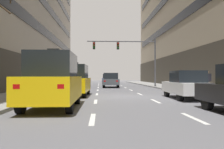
% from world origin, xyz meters
% --- Properties ---
extents(ground_plane, '(120.00, 120.00, 0.00)m').
position_xyz_m(ground_plane, '(0.00, 0.00, 0.00)').
color(ground_plane, slate).
extents(sidewalk_left, '(3.59, 80.00, 0.14)m').
position_xyz_m(sidewalk_left, '(-6.54, 0.00, 0.07)').
color(sidewalk_left, gray).
rests_on(sidewalk_left, ground).
extents(sidewalk_right, '(3.59, 80.00, 0.14)m').
position_xyz_m(sidewalk_right, '(6.54, 0.00, 0.07)').
color(sidewalk_right, gray).
rests_on(sidewalk_right, ground).
extents(lane_stripe_l1_s2, '(0.16, 2.00, 0.01)m').
position_xyz_m(lane_stripe_l1_s2, '(-1.58, -8.00, 0.00)').
color(lane_stripe_l1_s2, silver).
rests_on(lane_stripe_l1_s2, ground).
extents(lane_stripe_l1_s3, '(0.16, 2.00, 0.01)m').
position_xyz_m(lane_stripe_l1_s3, '(-1.58, -3.00, 0.00)').
color(lane_stripe_l1_s3, silver).
rests_on(lane_stripe_l1_s3, ground).
extents(lane_stripe_l1_s4, '(0.16, 2.00, 0.01)m').
position_xyz_m(lane_stripe_l1_s4, '(-1.58, 2.00, 0.00)').
color(lane_stripe_l1_s4, silver).
rests_on(lane_stripe_l1_s4, ground).
extents(lane_stripe_l1_s5, '(0.16, 2.00, 0.01)m').
position_xyz_m(lane_stripe_l1_s5, '(-1.58, 7.00, 0.00)').
color(lane_stripe_l1_s5, silver).
rests_on(lane_stripe_l1_s5, ground).
extents(lane_stripe_l1_s6, '(0.16, 2.00, 0.01)m').
position_xyz_m(lane_stripe_l1_s6, '(-1.58, 12.00, 0.00)').
color(lane_stripe_l1_s6, silver).
rests_on(lane_stripe_l1_s6, ground).
extents(lane_stripe_l1_s7, '(0.16, 2.00, 0.01)m').
position_xyz_m(lane_stripe_l1_s7, '(-1.58, 17.00, 0.00)').
color(lane_stripe_l1_s7, silver).
rests_on(lane_stripe_l1_s7, ground).
extents(lane_stripe_l1_s8, '(0.16, 2.00, 0.01)m').
position_xyz_m(lane_stripe_l1_s8, '(-1.58, 22.00, 0.00)').
color(lane_stripe_l1_s8, silver).
rests_on(lane_stripe_l1_s8, ground).
extents(lane_stripe_l1_s9, '(0.16, 2.00, 0.01)m').
position_xyz_m(lane_stripe_l1_s9, '(-1.58, 27.00, 0.00)').
color(lane_stripe_l1_s9, silver).
rests_on(lane_stripe_l1_s9, ground).
extents(lane_stripe_l1_s10, '(0.16, 2.00, 0.01)m').
position_xyz_m(lane_stripe_l1_s10, '(-1.58, 32.00, 0.00)').
color(lane_stripe_l1_s10, silver).
rests_on(lane_stripe_l1_s10, ground).
extents(lane_stripe_l2_s2, '(0.16, 2.00, 0.01)m').
position_xyz_m(lane_stripe_l2_s2, '(1.58, -8.00, 0.00)').
color(lane_stripe_l2_s2, silver).
rests_on(lane_stripe_l2_s2, ground).
extents(lane_stripe_l2_s3, '(0.16, 2.00, 0.01)m').
position_xyz_m(lane_stripe_l2_s3, '(1.58, -3.00, 0.00)').
color(lane_stripe_l2_s3, silver).
rests_on(lane_stripe_l2_s3, ground).
extents(lane_stripe_l2_s4, '(0.16, 2.00, 0.01)m').
position_xyz_m(lane_stripe_l2_s4, '(1.58, 2.00, 0.00)').
color(lane_stripe_l2_s4, silver).
rests_on(lane_stripe_l2_s4, ground).
extents(lane_stripe_l2_s5, '(0.16, 2.00, 0.01)m').
position_xyz_m(lane_stripe_l2_s5, '(1.58, 7.00, 0.00)').
color(lane_stripe_l2_s5, silver).
rests_on(lane_stripe_l2_s5, ground).
extents(lane_stripe_l2_s6, '(0.16, 2.00, 0.01)m').
position_xyz_m(lane_stripe_l2_s6, '(1.58, 12.00, 0.00)').
color(lane_stripe_l2_s6, silver).
rests_on(lane_stripe_l2_s6, ground).
extents(lane_stripe_l2_s7, '(0.16, 2.00, 0.01)m').
position_xyz_m(lane_stripe_l2_s7, '(1.58, 17.00, 0.00)').
color(lane_stripe_l2_s7, silver).
rests_on(lane_stripe_l2_s7, ground).
extents(lane_stripe_l2_s8, '(0.16, 2.00, 0.01)m').
position_xyz_m(lane_stripe_l2_s8, '(1.58, 22.00, 0.00)').
color(lane_stripe_l2_s8, silver).
rests_on(lane_stripe_l2_s8, ground).
extents(lane_stripe_l2_s9, '(0.16, 2.00, 0.01)m').
position_xyz_m(lane_stripe_l2_s9, '(1.58, 27.00, 0.00)').
color(lane_stripe_l2_s9, silver).
rests_on(lane_stripe_l2_s9, ground).
extents(lane_stripe_l2_s10, '(0.16, 2.00, 0.01)m').
position_xyz_m(lane_stripe_l2_s10, '(1.58, 32.00, 0.00)').
color(lane_stripe_l2_s10, silver).
rests_on(lane_stripe_l2_s10, ground).
extents(taxi_driving_0, '(1.96, 4.67, 2.45)m').
position_xyz_m(taxi_driving_0, '(-3.27, -5.48, 1.12)').
color(taxi_driving_0, black).
rests_on(taxi_driving_0, ground).
extents(taxi_driving_1, '(1.93, 4.34, 2.25)m').
position_xyz_m(taxi_driving_1, '(-3.03, 0.48, 1.03)').
color(taxi_driving_1, black).
rests_on(taxi_driving_1, ground).
extents(car_driving_2, '(2.09, 4.62, 1.71)m').
position_xyz_m(car_driving_2, '(-0.02, 25.31, 0.84)').
color(car_driving_2, black).
rests_on(car_driving_2, ground).
extents(car_driving_3, '(2.09, 4.63, 1.71)m').
position_xyz_m(car_driving_3, '(-0.08, 12.54, 0.84)').
color(car_driving_3, black).
rests_on(car_driving_3, ground).
extents(car_parked_1, '(1.91, 4.40, 1.64)m').
position_xyz_m(car_parked_1, '(3.69, -1.81, 0.81)').
color(car_parked_1, black).
rests_on(car_parked_1, ground).
extents(traffic_signal_0, '(8.10, 0.35, 5.77)m').
position_xyz_m(traffic_signal_0, '(2.24, 12.10, 4.24)').
color(traffic_signal_0, '#4C4C51').
rests_on(traffic_signal_0, sidewalk_right).
extents(pedestrian_0, '(0.47, 0.35, 1.57)m').
position_xyz_m(pedestrian_0, '(6.20, 0.89, 1.04)').
color(pedestrian_0, brown).
rests_on(pedestrian_0, sidewalk_right).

